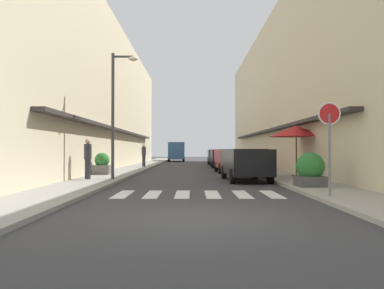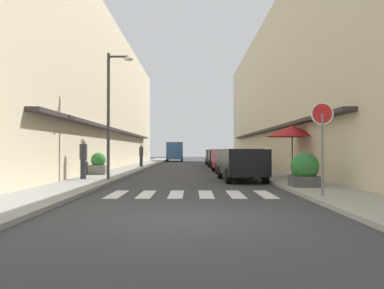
# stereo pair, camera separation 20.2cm
# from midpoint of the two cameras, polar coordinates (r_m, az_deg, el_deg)

# --- Properties ---
(ground_plane) EXTENTS (104.14, 104.14, 0.00)m
(ground_plane) POSITION_cam_midpoint_polar(r_m,az_deg,el_deg) (26.95, -0.02, -3.84)
(ground_plane) COLOR #38383A
(sidewalk_left) EXTENTS (2.23, 66.27, 0.12)m
(sidewalk_left) POSITION_cam_midpoint_polar(r_m,az_deg,el_deg) (27.30, -9.42, -3.67)
(sidewalk_left) COLOR gray
(sidewalk_left) RESTS_ON ground_plane
(sidewalk_right) EXTENTS (2.23, 66.27, 0.12)m
(sidewalk_right) POSITION_cam_midpoint_polar(r_m,az_deg,el_deg) (27.33, 9.36, -3.66)
(sidewalk_right) COLOR #9E998E
(sidewalk_right) RESTS_ON ground_plane
(building_row_left) EXTENTS (5.50, 44.60, 10.78)m
(building_row_left) POSITION_cam_midpoint_polar(r_m,az_deg,el_deg) (29.65, -15.91, 6.89)
(building_row_left) COLOR beige
(building_row_left) RESTS_ON ground_plane
(building_row_right) EXTENTS (5.50, 44.60, 11.39)m
(building_row_right) POSITION_cam_midpoint_polar(r_m,az_deg,el_deg) (29.74, 15.83, 7.47)
(building_row_right) COLOR beige
(building_row_right) RESTS_ON ground_plane
(crosswalk) EXTENTS (5.20, 2.20, 0.01)m
(crosswalk) POSITION_cam_midpoint_polar(r_m,az_deg,el_deg) (12.28, 0.16, -7.45)
(crosswalk) COLOR silver
(crosswalk) RESTS_ON ground_plane
(parked_car_near) EXTENTS (1.97, 4.54, 1.47)m
(parked_car_near) POSITION_cam_midpoint_polar(r_m,az_deg,el_deg) (17.75, 7.45, -2.43)
(parked_car_near) COLOR black
(parked_car_near) RESTS_ON ground_plane
(parked_car_mid) EXTENTS (1.93, 3.98, 1.47)m
(parked_car_mid) POSITION_cam_midpoint_polar(r_m,az_deg,el_deg) (24.26, 5.39, -2.00)
(parked_car_mid) COLOR maroon
(parked_car_mid) RESTS_ON ground_plane
(parked_car_far) EXTENTS (1.84, 4.29, 1.47)m
(parked_car_far) POSITION_cam_midpoint_polar(r_m,az_deg,el_deg) (31.04, 4.17, -1.74)
(parked_car_far) COLOR black
(parked_car_far) RESTS_ON ground_plane
(parked_car_distant) EXTENTS (1.86, 4.05, 1.47)m
(parked_car_distant) POSITION_cam_midpoint_polar(r_m,az_deg,el_deg) (37.45, 3.43, -1.58)
(parked_car_distant) COLOR #4C5156
(parked_car_distant) RESTS_ON ground_plane
(delivery_van) EXTENTS (2.17, 5.47, 2.37)m
(delivery_van) POSITION_cam_midpoint_polar(r_m,az_deg,el_deg) (47.46, -2.67, -0.83)
(delivery_van) COLOR #33598C
(delivery_van) RESTS_ON ground_plane
(round_street_sign) EXTENTS (0.65, 0.07, 2.65)m
(round_street_sign) POSITION_cam_midpoint_polar(r_m,az_deg,el_deg) (11.41, 19.17, 2.88)
(round_street_sign) COLOR slate
(round_street_sign) RESTS_ON sidewalk_right
(street_lamp) EXTENTS (1.19, 0.28, 5.66)m
(street_lamp) POSITION_cam_midpoint_polar(r_m,az_deg,el_deg) (17.59, -11.66, 6.17)
(street_lamp) COLOR #38383D
(street_lamp) RESTS_ON sidewalk_left
(cafe_umbrella) EXTENTS (2.65, 2.65, 2.51)m
(cafe_umbrella) POSITION_cam_midpoint_polar(r_m,az_deg,el_deg) (19.61, 14.83, 1.91)
(cafe_umbrella) COLOR #262626
(cafe_umbrella) RESTS_ON sidewalk_right
(planter_corner) EXTENTS (1.01, 1.01, 1.22)m
(planter_corner) POSITION_cam_midpoint_polar(r_m,az_deg,el_deg) (14.33, 16.69, -3.68)
(planter_corner) COLOR #4C4C4C
(planter_corner) RESTS_ON sidewalk_right
(planter_midblock) EXTENTS (0.92, 0.92, 1.16)m
(planter_midblock) POSITION_cam_midpoint_polar(r_m,az_deg,el_deg) (21.03, -13.73, -2.91)
(planter_midblock) COLOR slate
(planter_midblock) RESTS_ON sidewalk_left
(planter_far) EXTENTS (0.83, 0.83, 1.05)m
(planter_far) POSITION_cam_midpoint_polar(r_m,az_deg,el_deg) (26.84, 8.90, -2.54)
(planter_far) COLOR #4C4C4C
(planter_far) RESTS_ON sidewalk_right
(pedestrian_walking_near) EXTENTS (0.34, 0.34, 1.81)m
(pedestrian_walking_near) POSITION_cam_midpoint_polar(r_m,az_deg,el_deg) (17.83, -15.79, -1.88)
(pedestrian_walking_near) COLOR #282B33
(pedestrian_walking_near) RESTS_ON sidewalk_left
(pedestrian_walking_far) EXTENTS (0.34, 0.34, 1.78)m
(pedestrian_walking_far) POSITION_cam_midpoint_polar(r_m,az_deg,el_deg) (30.35, -7.59, -1.49)
(pedestrian_walking_far) COLOR #282B33
(pedestrian_walking_far) RESTS_ON sidewalk_left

